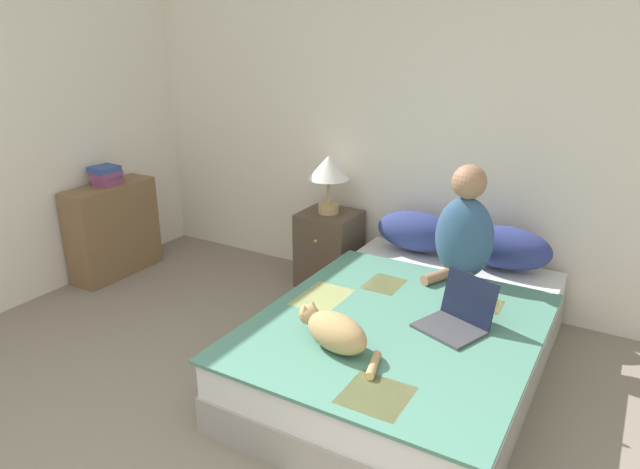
% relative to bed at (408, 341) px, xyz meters
% --- Properties ---
extents(wall_back, '(6.08, 0.05, 2.55)m').
position_rel_bed_xyz_m(wall_back, '(-0.29, 1.13, 1.07)').
color(wall_back, silver).
rests_on(wall_back, ground_plane).
extents(wall_side, '(0.05, 4.11, 2.55)m').
position_rel_bed_xyz_m(wall_side, '(-2.85, -0.44, 1.07)').
color(wall_side, silver).
rests_on(wall_side, ground_plane).
extents(bed, '(1.47, 2.12, 0.42)m').
position_rel_bed_xyz_m(bed, '(0.00, 0.00, 0.00)').
color(bed, '#9E998E').
rests_on(bed, ground_plane).
extents(pillow_near, '(0.59, 0.30, 0.29)m').
position_rel_bed_xyz_m(pillow_near, '(-0.32, 0.89, 0.36)').
color(pillow_near, navy).
rests_on(pillow_near, bed).
extents(pillow_far, '(0.59, 0.30, 0.29)m').
position_rel_bed_xyz_m(pillow_far, '(0.32, 0.89, 0.36)').
color(pillow_far, navy).
rests_on(pillow_far, bed).
extents(person_sitting, '(0.38, 0.37, 0.75)m').
position_rel_bed_xyz_m(person_sitting, '(0.11, 0.59, 0.54)').
color(person_sitting, '#33567A').
rests_on(person_sitting, bed).
extents(cat_tabby, '(0.53, 0.31, 0.19)m').
position_rel_bed_xyz_m(cat_tabby, '(-0.17, -0.59, 0.31)').
color(cat_tabby, tan).
rests_on(cat_tabby, bed).
extents(laptop_open, '(0.42, 0.41, 0.27)m').
position_rel_bed_xyz_m(laptop_open, '(0.29, -0.08, 0.27)').
color(laptop_open, '#424247').
rests_on(laptop_open, bed).
extents(nightstand, '(0.43, 0.43, 0.60)m').
position_rel_bed_xyz_m(nightstand, '(-1.02, 0.86, 0.09)').
color(nightstand, brown).
rests_on(nightstand, ground_plane).
extents(table_lamp, '(0.32, 0.32, 0.45)m').
position_rel_bed_xyz_m(table_lamp, '(-1.03, 0.85, 0.72)').
color(table_lamp, tan).
rests_on(table_lamp, nightstand).
extents(bookshelf, '(0.27, 0.75, 0.76)m').
position_rel_bed_xyz_m(bookshelf, '(-2.66, 0.15, 0.18)').
color(bookshelf, brown).
rests_on(bookshelf, ground_plane).
extents(book_stack_top, '(0.20, 0.23, 0.15)m').
position_rel_bed_xyz_m(book_stack_top, '(-2.67, 0.15, 0.64)').
color(book_stack_top, '#844270').
rests_on(book_stack_top, bookshelf).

